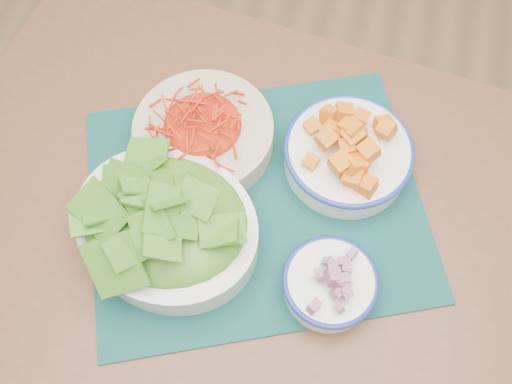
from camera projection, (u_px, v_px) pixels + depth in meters
ground at (226, 313)px, 1.53m from camera, size 4.00×4.00×0.00m
table at (287, 268)px, 0.91m from camera, size 1.22×0.89×0.75m
placemat at (256, 201)px, 0.84m from camera, size 0.60×0.56×0.00m
carrot_bowl at (203, 130)px, 0.85m from camera, size 0.23×0.23×0.08m
squash_bowl at (349, 150)px, 0.83m from camera, size 0.19×0.19×0.09m
lettuce_bowl at (165, 221)px, 0.77m from camera, size 0.32×0.29×0.12m
onion_bowl at (330, 282)px, 0.75m from camera, size 0.16×0.16×0.07m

